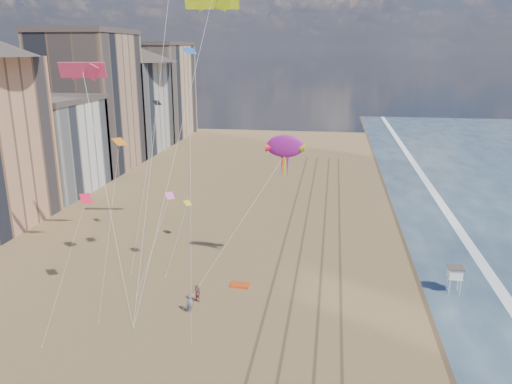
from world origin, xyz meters
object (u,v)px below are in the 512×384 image
at_px(lifeguard_stand, 455,273).
at_px(show_kite, 285,147).
at_px(grounded_kite, 240,285).
at_px(kite_flyer_a, 190,304).
at_px(kite_flyer_b, 197,294).

distance_m(lifeguard_stand, show_kite, 22.37).
bearing_deg(lifeguard_stand, show_kite, 174.75).
relative_size(lifeguard_stand, grounded_kite, 1.43).
bearing_deg(lifeguard_stand, grounded_kite, -174.86).
bearing_deg(show_kite, kite_flyer_a, -129.17).
bearing_deg(grounded_kite, show_kite, 41.74).
height_order(show_kite, kite_flyer_a, show_kite).
xyz_separation_m(grounded_kite, kite_flyer_b, (-3.65, -4.22, 0.84)).
height_order(show_kite, kite_flyer_b, show_kite).
bearing_deg(grounded_kite, kite_flyer_b, -129.73).
distance_m(show_kite, kite_flyer_a, 19.08).
bearing_deg(show_kite, lifeguard_stand, -5.25).
relative_size(lifeguard_stand, kite_flyer_b, 1.53).
relative_size(lifeguard_stand, show_kite, 0.15).
bearing_deg(kite_flyer_a, grounded_kite, 29.38).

